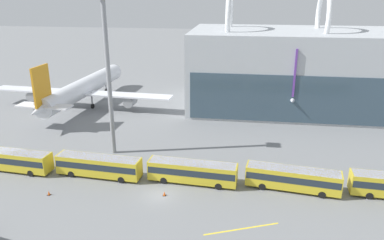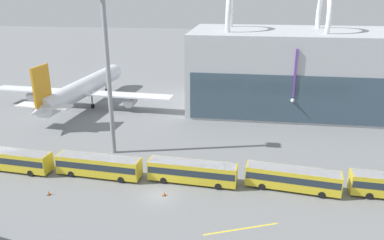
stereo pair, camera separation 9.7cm
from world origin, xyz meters
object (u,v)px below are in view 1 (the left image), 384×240
(floodlight_mast, at_px, (108,69))
(traffic_cone_0, at_px, (49,193))
(shuttle_bus_1, at_px, (99,165))
(shuttle_bus_2, at_px, (192,171))
(shuttle_bus_3, at_px, (293,178))
(shuttle_bus_0, at_px, (12,159))
(traffic_cone_2, at_px, (164,194))
(airliner_at_gate_near, at_px, (81,89))
(airliner_at_gate_far, at_px, (297,81))

(floodlight_mast, height_order, traffic_cone_0, floodlight_mast)
(shuttle_bus_1, distance_m, shuttle_bus_2, 14.20)
(traffic_cone_0, bearing_deg, shuttle_bus_1, 51.81)
(shuttle_bus_1, height_order, shuttle_bus_2, same)
(shuttle_bus_3, xyz_separation_m, floodlight_mast, (-29.14, 8.56, 12.72))
(shuttle_bus_0, distance_m, shuttle_bus_2, 28.39)
(traffic_cone_0, relative_size, traffic_cone_2, 1.02)
(floodlight_mast, bearing_deg, airliner_at_gate_near, 123.99)
(traffic_cone_2, bearing_deg, shuttle_bus_1, 159.44)
(airliner_at_gate_near, height_order, shuttle_bus_0, airliner_at_gate_near)
(shuttle_bus_1, bearing_deg, floodlight_mast, 99.48)
(shuttle_bus_2, relative_size, floodlight_mast, 0.50)
(shuttle_bus_3, distance_m, floodlight_mast, 32.93)
(airliner_at_gate_far, distance_m, shuttle_bus_1, 56.29)
(shuttle_bus_0, xyz_separation_m, shuttle_bus_3, (42.59, 0.07, 0.00))
(airliner_at_gate_far, height_order, floodlight_mast, floodlight_mast)
(shuttle_bus_2, height_order, traffic_cone_0, shuttle_bus_2)
(shuttle_bus_1, distance_m, floodlight_mast, 15.40)
(airliner_at_gate_near, distance_m, shuttle_bus_1, 37.06)
(traffic_cone_2, bearing_deg, floodlight_mast, 132.45)
(shuttle_bus_0, relative_size, traffic_cone_0, 21.28)
(airliner_at_gate_far, height_order, shuttle_bus_0, airliner_at_gate_far)
(floodlight_mast, bearing_deg, airliner_at_gate_far, 46.36)
(shuttle_bus_2, xyz_separation_m, shuttle_bus_3, (14.20, -0.00, 0.00))
(airliner_at_gate_far, bearing_deg, airliner_at_gate_near, 112.62)
(airliner_at_gate_near, height_order, traffic_cone_0, airliner_at_gate_near)
(airliner_at_gate_near, distance_m, shuttle_bus_0, 33.02)
(shuttle_bus_1, xyz_separation_m, traffic_cone_2, (10.90, -4.09, -1.60))
(airliner_at_gate_near, relative_size, shuttle_bus_1, 3.37)
(shuttle_bus_3, xyz_separation_m, traffic_cone_2, (-17.49, -4.18, -1.60))
(airliner_at_gate_far, distance_m, floodlight_mast, 50.94)
(traffic_cone_2, bearing_deg, traffic_cone_0, -172.30)
(airliner_at_gate_far, xyz_separation_m, shuttle_bus_1, (-33.81, -44.89, -3.35))
(shuttle_bus_1, xyz_separation_m, floodlight_mast, (-0.75, 8.65, 12.72))
(shuttle_bus_3, relative_size, traffic_cone_2, 21.69)
(shuttle_bus_0, xyz_separation_m, floodlight_mast, (13.45, 8.63, 12.72))
(shuttle_bus_2, distance_m, shuttle_bus_3, 14.20)
(shuttle_bus_0, bearing_deg, airliner_at_gate_far, 48.04)
(airliner_at_gate_near, relative_size, shuttle_bus_2, 3.37)
(traffic_cone_2, bearing_deg, shuttle_bus_3, 13.43)
(shuttle_bus_0, height_order, traffic_cone_0, shuttle_bus_0)
(floodlight_mast, distance_m, traffic_cone_0, 21.06)
(traffic_cone_0, xyz_separation_m, traffic_cone_2, (15.80, 2.14, -0.00))
(shuttle_bus_1, bearing_deg, shuttle_bus_2, 4.91)
(airliner_at_gate_far, bearing_deg, shuttle_bus_1, 152.28)
(shuttle_bus_1, height_order, traffic_cone_0, shuttle_bus_1)
(airliner_at_gate_near, xyz_separation_m, shuttle_bus_2, (31.24, -32.72, -2.52))
(shuttle_bus_0, height_order, floodlight_mast, floodlight_mast)
(airliner_at_gate_far, relative_size, shuttle_bus_1, 2.98)
(airliner_at_gate_near, distance_m, airliner_at_gate_far, 52.27)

